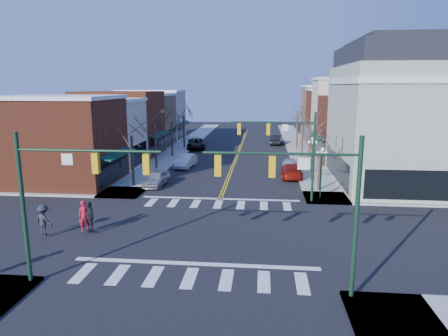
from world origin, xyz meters
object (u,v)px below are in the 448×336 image
(lamppost_corner, at_px, (321,164))
(lamppost_midblock, at_px, (312,151))
(victorian_corner, at_px, (406,114))
(car_right_mid, at_px, (289,164))
(pedestrian_dark_b, at_px, (44,220))
(car_right_near, at_px, (291,171))
(car_left_mid, at_px, (186,161))
(car_left_far, at_px, (196,144))
(car_right_far, at_px, (276,140))
(car_left_near, at_px, (157,178))
(pedestrian_dark_a, at_px, (90,217))
(pedestrian_red_a, at_px, (84,216))

(lamppost_corner, relative_size, lamppost_midblock, 1.00)
(victorian_corner, height_order, car_right_mid, victorian_corner)
(lamppost_corner, height_order, pedestrian_dark_b, lamppost_corner)
(victorian_corner, height_order, car_right_near, victorian_corner)
(car_left_mid, distance_m, car_right_mid, 11.78)
(lamppost_midblock, relative_size, car_right_near, 0.85)
(car_left_far, bearing_deg, lamppost_corner, -67.76)
(victorian_corner, distance_m, car_right_far, 28.38)
(victorian_corner, relative_size, car_left_far, 2.56)
(car_left_near, xyz_separation_m, car_right_mid, (12.80, 8.02, 0.01))
(car_left_far, bearing_deg, car_left_mid, -93.06)
(car_right_near, height_order, pedestrian_dark_a, pedestrian_dark_a)
(victorian_corner, xyz_separation_m, car_left_mid, (-21.85, 5.96, -5.91))
(car_right_far, bearing_deg, victorian_corner, 120.76)
(car_right_near, bearing_deg, car_right_far, -87.27)
(car_left_near, distance_m, car_left_mid, 8.88)
(pedestrian_red_a, bearing_deg, victorian_corner, 2.63)
(car_left_mid, bearing_deg, pedestrian_dark_b, -95.04)
(victorian_corner, distance_m, car_left_near, 23.83)
(lamppost_corner, height_order, pedestrian_red_a, lamppost_corner)
(car_right_near, height_order, pedestrian_dark_b, pedestrian_dark_b)
(car_left_mid, xyz_separation_m, pedestrian_dark_a, (-1.95, -21.39, 0.38))
(car_right_mid, bearing_deg, pedestrian_dark_b, 55.75)
(car_left_near, height_order, pedestrian_red_a, pedestrian_red_a)
(lamppost_corner, height_order, lamppost_midblock, same)
(car_left_near, relative_size, car_left_mid, 0.93)
(car_left_far, distance_m, pedestrian_dark_b, 36.04)
(car_right_mid, relative_size, pedestrian_red_a, 2.17)
(car_left_mid, relative_size, car_right_near, 0.89)
(car_right_far, distance_m, pedestrian_dark_a, 42.94)
(car_right_near, relative_size, car_right_far, 1.06)
(lamppost_midblock, distance_m, pedestrian_dark_a, 22.30)
(car_left_near, height_order, pedestrian_dark_a, pedestrian_dark_a)
(lamppost_midblock, bearing_deg, car_left_far, 127.38)
(car_left_near, relative_size, car_right_far, 0.88)
(car_right_near, bearing_deg, car_left_mid, -18.66)
(victorian_corner, bearing_deg, car_right_mid, 152.91)
(car_left_mid, distance_m, car_right_far, 22.42)
(car_right_far, relative_size, pedestrian_dark_a, 2.45)
(lamppost_corner, distance_m, pedestrian_red_a, 18.52)
(victorian_corner, bearing_deg, car_left_mid, 164.74)
(car_left_near, bearing_deg, car_left_far, 94.47)
(victorian_corner, xyz_separation_m, lamppost_midblock, (-8.30, 0.50, -3.70))
(car_right_far, bearing_deg, car_right_near, 99.54)
(car_right_mid, bearing_deg, lamppost_corner, 102.11)
(car_left_mid, height_order, car_left_far, car_left_far)
(lamppost_midblock, relative_size, car_right_far, 0.90)
(car_left_near, bearing_deg, car_right_far, 71.56)
(car_left_mid, distance_m, car_right_near, 12.45)
(car_left_mid, bearing_deg, lamppost_midblock, -15.51)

